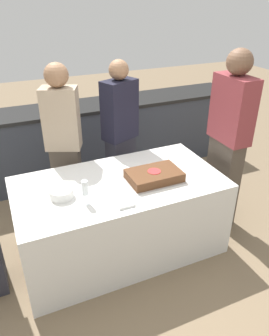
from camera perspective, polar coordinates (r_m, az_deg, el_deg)
The scene contains 12 objects.
ground_plane at distance 3.21m, azimuth -2.38°, elevation -13.49°, with size 14.00×14.00×0.00m, color #7A664C.
back_counter at distance 4.21m, azimuth -10.32°, elevation 4.54°, with size 4.40×0.58×0.92m.
dining_table at distance 2.98m, azimuth -2.52°, elevation -8.34°, with size 1.76×0.93×0.72m.
cake at distance 2.78m, azimuth 3.43°, elevation -1.34°, with size 0.49×0.33×0.09m.
plate_stack at distance 2.62m, azimuth -12.60°, elevation -4.27°, with size 0.19×0.19×0.07m.
wine_glass at distance 2.46m, azimuth -8.61°, elevation -3.63°, with size 0.07×0.07×0.20m.
side_plate_near_cake at distance 3.00m, azimuth -0.29°, elevation 0.24°, with size 0.18×0.18×0.00m.
side_plate_right_edge at distance 2.99m, azimuth 10.05°, elevation -0.30°, with size 0.18×0.18×0.00m.
utensil_pile at distance 2.48m, azimuth -1.69°, elevation -6.19°, with size 0.13×0.12×0.02m.
person_cutting_cake at distance 3.39m, azimuth -2.50°, elevation 5.61°, with size 0.39×0.32×1.59m.
person_seated_right at distance 3.20m, azimuth 15.97°, elevation 4.67°, with size 0.23×0.42×1.73m.
person_standing_back at distance 3.23m, azimuth -12.19°, elevation 4.27°, with size 0.38×0.31×1.61m.
Camera 1 is at (-0.84, -2.22, 2.15)m, focal length 35.00 mm.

